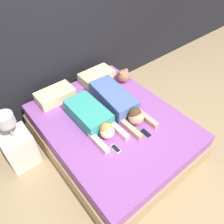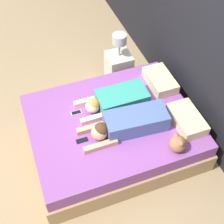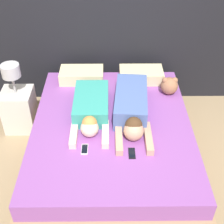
# 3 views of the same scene
# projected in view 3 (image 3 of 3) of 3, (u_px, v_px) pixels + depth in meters

# --- Properties ---
(ground_plane) EXTENTS (12.00, 12.00, 0.00)m
(ground_plane) POSITION_uv_depth(u_px,v_px,m) (112.00, 156.00, 3.66)
(ground_plane) COLOR #9E8460
(wall_back) EXTENTS (12.00, 0.06, 2.60)m
(wall_back) POSITION_uv_depth(u_px,v_px,m) (111.00, 9.00, 3.83)
(wall_back) COLOR black
(wall_back) RESTS_ON ground_plane
(bed) EXTENTS (1.75, 2.17, 0.50)m
(bed) POSITION_uv_depth(u_px,v_px,m) (112.00, 140.00, 3.51)
(bed) COLOR tan
(bed) RESTS_ON ground_plane
(pillow_head_left) EXTENTS (0.55, 0.32, 0.15)m
(pillow_head_left) POSITION_uv_depth(u_px,v_px,m) (82.00, 75.00, 3.98)
(pillow_head_left) COLOR beige
(pillow_head_left) RESTS_ON bed
(pillow_head_right) EXTENTS (0.55, 0.32, 0.15)m
(pillow_head_right) POSITION_uv_depth(u_px,v_px,m) (141.00, 75.00, 3.99)
(pillow_head_right) COLOR beige
(pillow_head_right) RESTS_ON bed
(person_left) EXTENTS (0.39, 0.95, 0.21)m
(person_left) POSITION_uv_depth(u_px,v_px,m) (91.00, 109.00, 3.40)
(person_left) COLOR teal
(person_left) RESTS_ON bed
(person_right) EXTENTS (0.41, 1.13, 0.24)m
(person_right) POSITION_uv_depth(u_px,v_px,m) (132.00, 107.00, 3.38)
(person_right) COLOR #4C66A5
(person_right) RESTS_ON bed
(cell_phone_left) EXTENTS (0.06, 0.14, 0.01)m
(cell_phone_left) POSITION_uv_depth(u_px,v_px,m) (85.00, 149.00, 3.03)
(cell_phone_left) COLOR silver
(cell_phone_left) RESTS_ON bed
(cell_phone_right) EXTENTS (0.06, 0.14, 0.01)m
(cell_phone_right) POSITION_uv_depth(u_px,v_px,m) (132.00, 153.00, 2.99)
(cell_phone_right) COLOR black
(cell_phone_right) RESTS_ON bed
(plush_toy) EXTENTS (0.21, 0.21, 0.22)m
(plush_toy) POSITION_uv_depth(u_px,v_px,m) (169.00, 85.00, 3.73)
(plush_toy) COLOR #996647
(plush_toy) RESTS_ON bed
(nightstand) EXTENTS (0.37, 0.37, 0.91)m
(nightstand) POSITION_uv_depth(u_px,v_px,m) (19.00, 107.00, 3.89)
(nightstand) COLOR beige
(nightstand) RESTS_ON ground_plane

